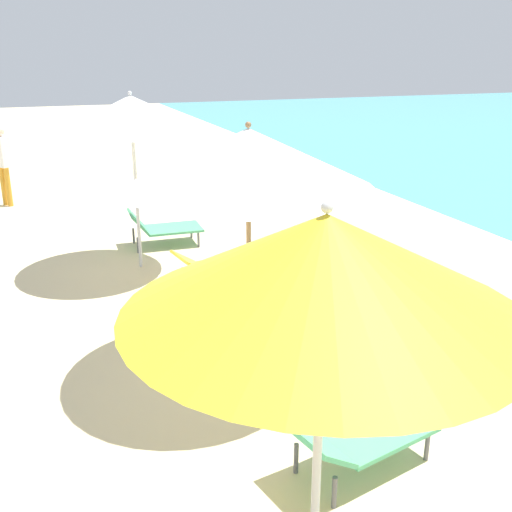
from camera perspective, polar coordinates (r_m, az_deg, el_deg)
name	(u,v)px	position (r m, az deg, el deg)	size (l,w,h in m)	color
umbrella_second	(325,265)	(2.89, 6.55, -0.87)	(2.01, 2.01, 2.60)	silver
lounger_second_shoreside	(360,435)	(5.11, 9.81, -16.37)	(1.37, 0.84, 0.55)	#4CA572
umbrella_third	(248,158)	(5.87, -0.73, 9.26)	(2.48, 2.48, 2.61)	olive
lounger_third_shoreside	(294,283)	(7.94, 3.61, -2.54)	(1.29, 0.77, 0.65)	#4CA572
umbrella_farthest	(131,114)	(9.16, -11.77, 13.09)	(2.20, 2.20, 2.69)	silver
lounger_farthest_shoreside	(163,227)	(10.57, -8.81, 2.76)	(1.25, 0.72, 0.64)	#4CA572
lounger_farthest_inland	(221,263)	(8.92, -3.33, -0.70)	(1.48, 0.83, 0.48)	yellow
person_walking_near	(2,157)	(14.13, -22.97, 8.62)	(0.39, 0.42, 1.74)	orange
cooler_box	(223,201)	(12.90, -3.17, 5.20)	(0.64, 0.60, 0.35)	#338C59
beach_ball	(312,246)	(10.10, 5.29, 0.96)	(0.27, 0.27, 0.27)	yellow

